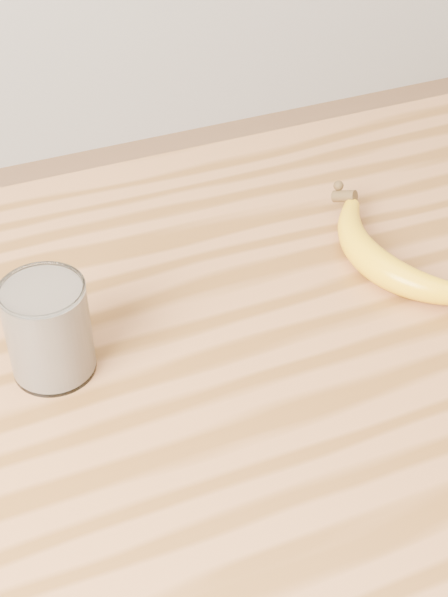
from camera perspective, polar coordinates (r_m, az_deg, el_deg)
name	(u,v)px	position (r m, az deg, el deg)	size (l,w,h in m)	color
table	(186,446)	(0.94, -2.63, -10.08)	(1.20, 0.80, 0.90)	#9D6437
smoothie_glass	(48,329)	(0.82, -11.96, -2.08)	(0.08, 0.08, 0.10)	white
banana	(375,264)	(0.95, 10.31, 2.32)	(0.11, 0.31, 0.04)	#ECAD11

